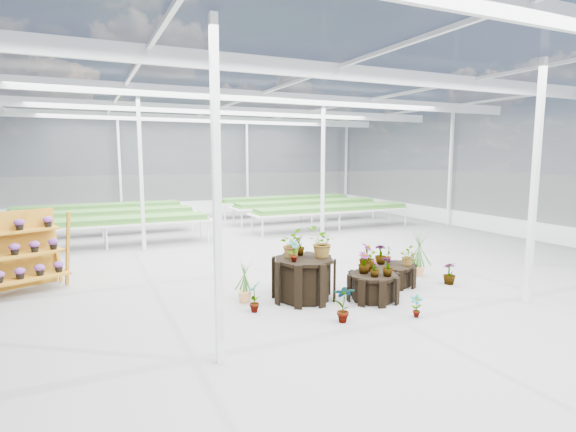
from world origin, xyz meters
name	(u,v)px	position (x,y,z in m)	size (l,w,h in m)	color
ground_plane	(294,270)	(0.00, 0.00, 0.00)	(24.00, 24.00, 0.00)	gray
greenhouse_shell	(294,178)	(0.00, 0.00, 2.25)	(18.00, 24.00, 4.50)	white
steel_frame	(294,178)	(0.00, 0.00, 2.25)	(18.00, 24.00, 4.50)	silver
nursery_benches	(214,217)	(0.00, 7.20, 0.42)	(16.00, 7.00, 0.84)	silver
plinth_tall	(304,279)	(-0.78, -2.07, 0.41)	(1.20, 1.20, 0.82)	black
plinth_mid	(373,287)	(0.42, -2.67, 0.26)	(0.98, 0.98, 0.52)	black
plinth_low	(392,275)	(1.42, -1.97, 0.22)	(0.98, 0.98, 0.44)	black
shelf_rack	(24,252)	(-5.72, 0.77, 0.82)	(1.55, 0.82, 1.64)	#9D6615
bird_table	(16,248)	(-5.93, 1.38, 0.82)	(0.39, 0.39, 1.64)	tan
nursery_plants	(342,261)	(0.21, -1.86, 0.61)	(4.81, 3.32, 1.42)	#346526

